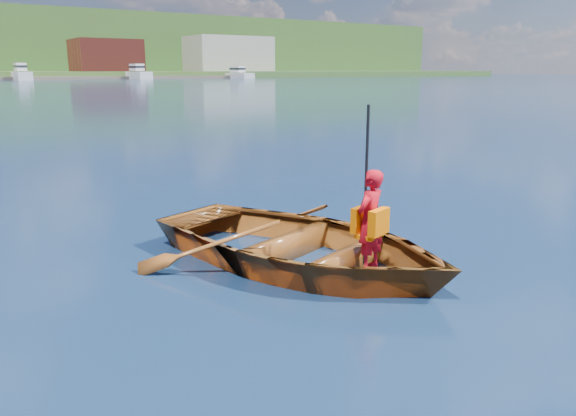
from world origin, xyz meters
TOP-DOWN VIEW (x-y plane):
  - ground at (0.00, 0.00)m, footprint 600.00×600.00m
  - rowboat at (1.14, -0.33)m, footprint 4.17×4.89m
  - child_paddler at (1.58, -1.13)m, footprint 0.51×0.43m

SIDE VIEW (x-z plane):
  - ground at x=0.00m, z-range 0.00..0.00m
  - rowboat at x=1.14m, z-range -0.15..0.71m
  - child_paddler at x=1.58m, z-range -0.26..1.66m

